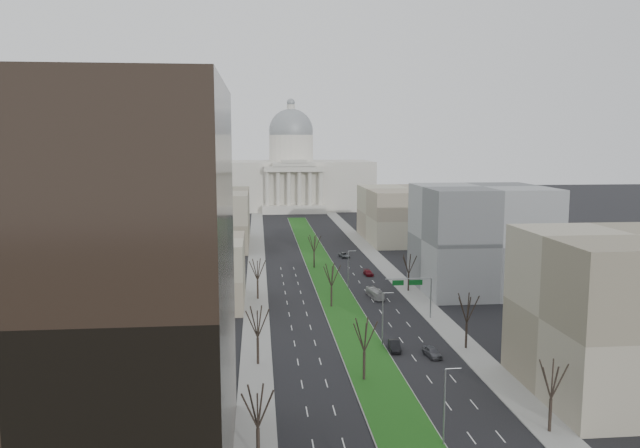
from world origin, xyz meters
TOP-DOWN VIEW (x-y plane):
  - ground at (0.00, 120.00)m, footprint 600.00×600.00m
  - median at (0.00, 118.99)m, footprint 8.00×222.03m
  - sidewalk_left at (-17.50, 95.00)m, footprint 5.00×330.00m
  - sidewalk_right at (17.50, 95.00)m, footprint 5.00×330.00m
  - capitol at (0.00, 269.59)m, footprint 80.00×46.00m
  - building_glass_tower at (-37.00, 18.00)m, footprint 34.00×30.00m
  - building_beige_left at (-33.00, 85.00)m, footprint 26.00×22.00m
  - building_tan_right at (33.00, 32.00)m, footprint 26.00×24.00m
  - building_grey_right at (34.00, 92.00)m, footprint 28.00×26.00m
  - building_far_left at (-35.00, 160.00)m, footprint 30.00×40.00m
  - building_far_right at (35.00, 165.00)m, footprint 30.00×40.00m
  - tree_left_near at (-17.20, 18.00)m, footprint 5.10×5.10m
  - tree_left_mid at (-17.20, 48.00)m, footprint 5.40×5.40m
  - tree_left_far at (-17.20, 88.00)m, footprint 5.28×5.28m
  - tree_right_near at (17.20, 22.00)m, footprint 5.16×5.16m
  - tree_right_mid at (17.20, 52.00)m, footprint 5.52×5.52m
  - tree_right_far at (17.20, 92.00)m, footprint 5.04×5.04m
  - tree_median_a at (-2.00, 40.00)m, footprint 5.40×5.40m
  - tree_median_b at (-2.00, 80.00)m, footprint 5.40×5.40m
  - tree_median_c at (-2.00, 120.00)m, footprint 5.40×5.40m
  - streetlamp_median_a at (3.76, 20.00)m, footprint 1.90×0.20m
  - streetlamp_median_b at (3.76, 55.00)m, footprint 1.90×0.20m
  - streetlamp_median_c at (3.76, 95.00)m, footprint 1.90×0.20m
  - mast_arm_signs at (13.49, 70.03)m, footprint 9.12×0.24m
  - car_grey_near at (10.54, 48.82)m, footprint 2.54×4.89m
  - car_black at (5.20, 52.37)m, footprint 2.22×5.10m
  - car_red at (11.04, 109.62)m, footprint 2.31×4.77m
  - car_grey_far at (8.28, 134.73)m, footprint 3.18×5.45m
  - box_van at (8.43, 86.55)m, footprint 2.92×7.78m

SIDE VIEW (x-z plane):
  - ground at x=0.00m, z-range 0.00..0.00m
  - sidewalk_left at x=-17.50m, z-range 0.00..0.15m
  - sidewalk_right at x=17.50m, z-range 0.00..0.15m
  - median at x=0.00m, z-range 0.00..0.20m
  - car_red at x=11.04m, z-range 0.00..1.34m
  - car_grey_far at x=8.28m, z-range 0.00..1.42m
  - car_grey_near at x=10.54m, z-range 0.00..1.59m
  - car_black at x=5.20m, z-range 0.00..1.63m
  - box_van at x=8.43m, z-range 0.00..2.12m
  - streetlamp_median_a at x=3.76m, z-range 0.23..9.39m
  - streetlamp_median_b at x=3.76m, z-range 0.23..9.39m
  - streetlamp_median_c at x=3.76m, z-range 0.23..9.39m
  - mast_arm_signs at x=13.49m, z-range 2.06..10.15m
  - tree_right_far at x=17.20m, z-range 1.99..11.07m
  - tree_left_near at x=-17.20m, z-range 2.02..11.20m
  - tree_right_near at x=17.20m, z-range 2.04..11.33m
  - tree_left_far at x=-17.20m, z-range 2.09..11.59m
  - tree_left_mid at x=-17.20m, z-range 2.14..11.86m
  - tree_median_a at x=-2.00m, z-range 2.14..11.86m
  - tree_median_b at x=-2.00m, z-range 2.14..11.86m
  - tree_median_c at x=-2.00m, z-range 2.14..11.86m
  - building_beige_left at x=-33.00m, z-range 0.00..14.00m
  - tree_right_mid at x=17.20m, z-range 2.19..12.12m
  - building_far_left at x=-35.00m, z-range 0.00..18.00m
  - building_far_right at x=35.00m, z-range 0.00..18.00m
  - building_tan_right at x=33.00m, z-range 0.00..22.00m
  - building_grey_right at x=34.00m, z-range 0.00..24.00m
  - capitol at x=0.00m, z-range -11.19..43.81m
  - building_glass_tower at x=-37.00m, z-range 0.00..40.00m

